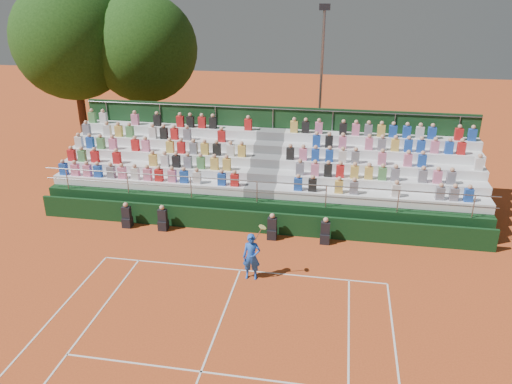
% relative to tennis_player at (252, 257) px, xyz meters
% --- Properties ---
extents(ground, '(90.00, 90.00, 0.00)m').
position_rel_tennis_player_xyz_m(ground, '(-0.53, 0.45, -0.90)').
color(ground, '#C85021').
rests_on(ground, ground).
extents(courtside_wall, '(20.00, 0.15, 1.00)m').
position_rel_tennis_player_xyz_m(courtside_wall, '(-0.53, 3.65, -0.40)').
color(courtside_wall, black).
rests_on(courtside_wall, ground).
extents(line_officials, '(9.22, 0.40, 1.19)m').
position_rel_tennis_player_xyz_m(line_officials, '(-2.00, 3.20, -0.43)').
color(line_officials, black).
rests_on(line_officials, ground).
extents(grandstand, '(20.00, 5.20, 4.40)m').
position_rel_tennis_player_xyz_m(grandstand, '(-0.54, 6.89, 0.19)').
color(grandstand, black).
rests_on(grandstand, ground).
extents(tennis_player, '(0.87, 0.46, 2.22)m').
position_rel_tennis_player_xyz_m(tennis_player, '(0.00, 0.00, 0.00)').
color(tennis_player, blue).
rests_on(tennis_player, ground).
extents(tree_west, '(7.27, 7.27, 10.51)m').
position_rel_tennis_player_xyz_m(tree_west, '(-13.77, 13.86, 5.96)').
color(tree_west, '#3C2216').
rests_on(tree_west, ground).
extents(tree_east, '(6.66, 6.66, 9.69)m').
position_rel_tennis_player_xyz_m(tree_east, '(-9.55, 14.83, 5.45)').
color(tree_east, '#3C2216').
rests_on(tree_east, ground).
extents(floodlight_mast, '(0.60, 0.25, 9.11)m').
position_rel_tennis_player_xyz_m(floodlight_mast, '(1.59, 13.69, 4.34)').
color(floodlight_mast, gray).
rests_on(floodlight_mast, ground).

